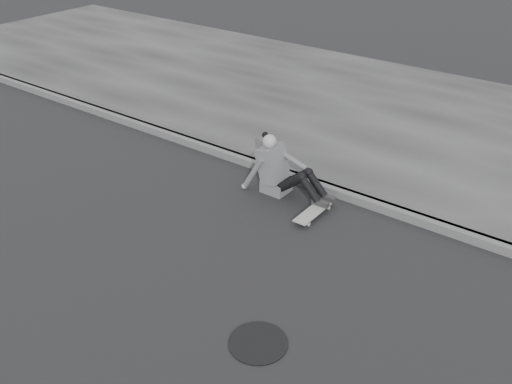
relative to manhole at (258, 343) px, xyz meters
The scene contains 6 objects.
ground 1.56m from the manhole, 162.72° to the left, with size 80.00×80.00×0.00m, color black.
curb 3.39m from the manhole, 116.08° to the left, with size 24.00×0.16×0.12m, color #4F4F4F.
sidewalk 6.24m from the manhole, 103.80° to the left, with size 24.00×6.00×0.12m, color #323232.
manhole is the anchor object (origin of this frame).
skateboard 2.51m from the manhole, 108.68° to the left, with size 0.20×0.78×0.09m.
seated_woman 3.06m from the manhole, 120.40° to the left, with size 1.38×0.46×0.88m.
Camera 1 is at (3.96, -3.83, 4.14)m, focal length 40.00 mm.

